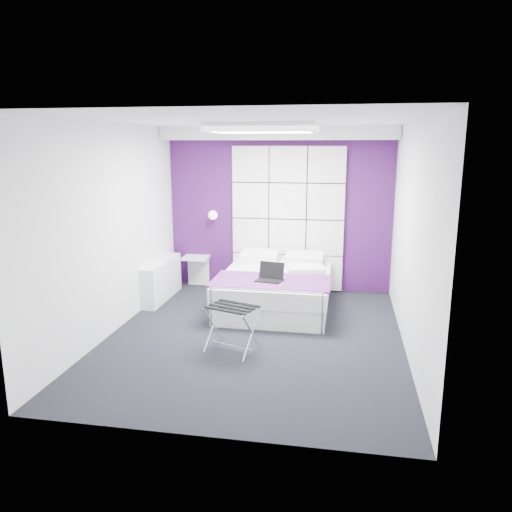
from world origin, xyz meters
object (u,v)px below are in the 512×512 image
at_px(radiator, 162,280).
at_px(bed, 276,289).
at_px(laptop, 270,276).
at_px(wall_lamp, 214,215).
at_px(luggage_rack, 232,329).
at_px(nightstand, 196,258).

relative_size(radiator, bed, 0.63).
bearing_deg(laptop, wall_lamp, 141.27).
height_order(wall_lamp, laptop, wall_lamp).
bearing_deg(luggage_rack, wall_lamp, 128.51).
distance_m(radiator, nightstand, 0.82).
height_order(bed, nightstand, bed).
height_order(radiator, nightstand, radiator).
relative_size(nightstand, luggage_rack, 0.75).
xyz_separation_m(nightstand, laptop, (1.44, -1.31, 0.10)).
xyz_separation_m(nightstand, luggage_rack, (1.18, -2.47, -0.23)).
xyz_separation_m(wall_lamp, bed, (1.15, -0.88, -0.93)).
bearing_deg(luggage_rack, radiator, 150.15).
bearing_deg(bed, luggage_rack, -99.78).
relative_size(bed, laptop, 5.53).
bearing_deg(wall_lamp, radiator, -130.10).
bearing_deg(radiator, luggage_rack, -49.24).
xyz_separation_m(wall_lamp, luggage_rack, (0.87, -2.51, -0.95)).
distance_m(bed, luggage_rack, 1.66).
relative_size(luggage_rack, laptop, 1.57).
height_order(luggage_rack, laptop, laptop).
bearing_deg(laptop, radiator, 172.87).
xyz_separation_m(bed, nightstand, (-1.46, 0.84, 0.22)).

